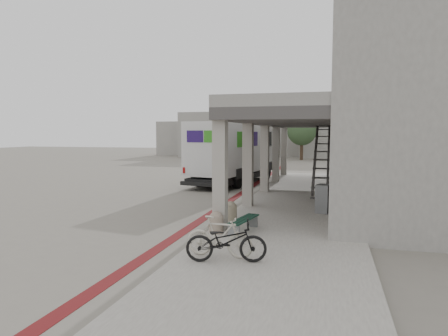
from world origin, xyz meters
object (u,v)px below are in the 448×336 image
(bicycle_black, at_px, (226,241))
(bicycle_cream, at_px, (220,237))
(bench, at_px, (244,222))
(utility_cabinet, at_px, (324,199))
(fedex_truck, at_px, (233,151))

(bicycle_black, distance_m, bicycle_cream, 0.39)
(bicycle_black, xyz_separation_m, bicycle_cream, (-0.24, 0.30, 0.00))
(bench, xyz_separation_m, bicycle_black, (0.22, -2.77, 0.20))
(utility_cabinet, height_order, bicycle_cream, utility_cabinet)
(fedex_truck, relative_size, bicycle_black, 4.84)
(bicycle_cream, bearing_deg, fedex_truck, 14.10)
(bicycle_cream, bearing_deg, bicycle_black, -140.23)
(fedex_truck, xyz_separation_m, utility_cabinet, (5.39, -8.42, -1.27))
(fedex_truck, xyz_separation_m, bicycle_black, (3.44, -14.65, -1.31))
(bench, xyz_separation_m, bicycle_cream, (-0.02, -2.47, 0.20))
(bicycle_cream, bearing_deg, bench, 0.96)
(bench, bearing_deg, bicycle_black, -74.83)
(bench, distance_m, utility_cabinet, 4.09)
(utility_cabinet, relative_size, bicycle_black, 0.56)
(fedex_truck, xyz_separation_m, bench, (3.23, -11.88, -1.50))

